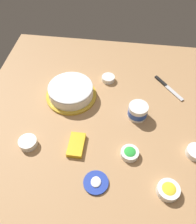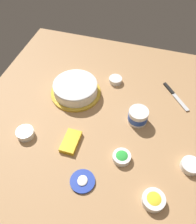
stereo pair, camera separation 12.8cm
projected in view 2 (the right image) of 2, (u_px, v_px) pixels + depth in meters
name	position (u px, v px, depth m)	size (l,w,h in m)	color
ground_plane	(111.00, 130.00, 1.25)	(1.54, 1.54, 0.00)	tan
frosted_cake	(76.00, 89.00, 1.39)	(0.29, 0.29, 0.09)	gold
frosting_tub	(138.00, 116.00, 1.26)	(0.10, 0.10, 0.08)	white
frosting_tub_lid	(83.00, 181.00, 1.07)	(0.11, 0.11, 0.02)	#233DAD
spreading_knife	(173.00, 94.00, 1.41)	(0.19, 0.17, 0.01)	silver
sprinkle_bowl_yellow	(154.00, 200.00, 1.00)	(0.10, 0.10, 0.04)	white
sprinkle_bowl_rainbow	(25.00, 133.00, 1.22)	(0.09, 0.09, 0.04)	white
sprinkle_bowl_green	(122.00, 157.00, 1.13)	(0.09, 0.09, 0.04)	white
sprinkle_bowl_pink	(191.00, 165.00, 1.10)	(0.09, 0.09, 0.03)	white
sprinkle_bowl_orange	(115.00, 80.00, 1.47)	(0.08, 0.08, 0.03)	white
candy_box_lower	(71.00, 142.00, 1.19)	(0.13, 0.07, 0.02)	yellow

